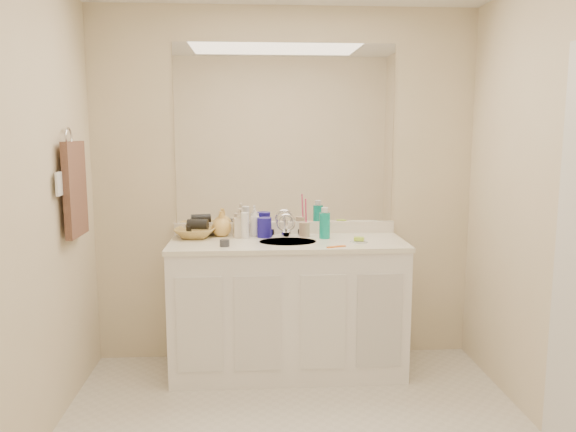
{
  "coord_description": "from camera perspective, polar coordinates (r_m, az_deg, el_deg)",
  "views": [
    {
      "loc": [
        -0.22,
        -2.53,
        1.59
      ],
      "look_at": [
        0.0,
        0.97,
        1.05
      ],
      "focal_mm": 35.0,
      "sensor_mm": 36.0,
      "label": 1
    }
  ],
  "objects": [
    {
      "name": "wall_back",
      "position": [
        3.86,
        -0.31,
        2.93
      ],
      "size": [
        2.6,
        0.02,
        2.4
      ],
      "primitive_type": "cube",
      "color": "beige",
      "rests_on": "floor"
    },
    {
      "name": "wall_front",
      "position": [
        1.31,
        6.45,
        -8.53
      ],
      "size": [
        2.6,
        0.02,
        2.4
      ],
      "primitive_type": "cube",
      "color": "beige",
      "rests_on": "floor"
    },
    {
      "name": "wall_left",
      "position": [
        2.78,
        -26.41,
        -0.23
      ],
      "size": [
        0.02,
        2.6,
        2.4
      ],
      "primitive_type": "cube",
      "color": "beige",
      "rests_on": "floor"
    },
    {
      "name": "wall_right",
      "position": [
        2.98,
        27.15,
        0.27
      ],
      "size": [
        0.02,
        2.6,
        2.4
      ],
      "primitive_type": "cube",
      "color": "beige",
      "rests_on": "floor"
    },
    {
      "name": "vanity_cabinet",
      "position": [
        3.75,
        -0.05,
        -9.37
      ],
      "size": [
        1.5,
        0.55,
        0.85
      ],
      "primitive_type": "cube",
      "color": "white",
      "rests_on": "floor"
    },
    {
      "name": "countertop",
      "position": [
        3.64,
        -0.05,
        -2.76
      ],
      "size": [
        1.52,
        0.57,
        0.03
      ],
      "primitive_type": "cube",
      "color": "white",
      "rests_on": "vanity_cabinet"
    },
    {
      "name": "backsplash",
      "position": [
        3.88,
        -0.29,
        -1.21
      ],
      "size": [
        1.52,
        0.03,
        0.08
      ],
      "primitive_type": "cube",
      "color": "white",
      "rests_on": "countertop"
    },
    {
      "name": "sink_basin",
      "position": [
        3.61,
        -0.03,
        -2.78
      ],
      "size": [
        0.37,
        0.37,
        0.02
      ],
      "primitive_type": "cylinder",
      "color": "#BFB4A7",
      "rests_on": "countertop"
    },
    {
      "name": "faucet",
      "position": [
        3.78,
        -0.2,
        -1.24
      ],
      "size": [
        0.02,
        0.02,
        0.11
      ],
      "primitive_type": "cylinder",
      "color": "silver",
      "rests_on": "countertop"
    },
    {
      "name": "mirror",
      "position": [
        3.83,
        -0.31,
        8.29
      ],
      "size": [
        1.48,
        0.01,
        1.2
      ],
      "primitive_type": "cube",
      "color": "white",
      "rests_on": "wall_back"
    },
    {
      "name": "blue_mug",
      "position": [
        3.74,
        -2.41,
        -1.18
      ],
      "size": [
        0.12,
        0.12,
        0.13
      ],
      "primitive_type": "cylinder",
      "rotation": [
        0.0,
        0.0,
        -0.25
      ],
      "color": "#1D1697",
      "rests_on": "countertop"
    },
    {
      "name": "tan_cup",
      "position": [
        3.77,
        1.68,
        -1.38
      ],
      "size": [
        0.08,
        0.08,
        0.1
      ],
      "primitive_type": "cylinder",
      "rotation": [
        0.0,
        0.0,
        0.08
      ],
      "color": "#C7A98C",
      "rests_on": "countertop"
    },
    {
      "name": "toothbrush",
      "position": [
        3.75,
        1.84,
        0.15
      ],
      "size": [
        0.02,
        0.04,
        0.22
      ],
      "primitive_type": "cylinder",
      "rotation": [
        0.14,
        0.0,
        -0.25
      ],
      "color": "#E93D73",
      "rests_on": "tan_cup"
    },
    {
      "name": "mouthwash_bottle",
      "position": [
        3.71,
        3.75,
        -0.97
      ],
      "size": [
        0.09,
        0.09,
        0.17
      ],
      "primitive_type": "cylinder",
      "rotation": [
        0.0,
        0.0,
        0.27
      ],
      "color": "#0DA48F",
      "rests_on": "countertop"
    },
    {
      "name": "soap_dish",
      "position": [
        3.6,
        7.22,
        -2.62
      ],
      "size": [
        0.11,
        0.1,
        0.01
      ],
      "primitive_type": "cube",
      "rotation": [
        0.0,
        0.0,
        0.36
      ],
      "color": "white",
      "rests_on": "countertop"
    },
    {
      "name": "green_soap",
      "position": [
        3.6,
        7.23,
        -2.32
      ],
      "size": [
        0.07,
        0.06,
        0.02
      ],
      "primitive_type": "cube",
      "rotation": [
        0.0,
        0.0,
        -0.31
      ],
      "color": "#ABDA35",
      "rests_on": "soap_dish"
    },
    {
      "name": "orange_comb",
      "position": [
        3.45,
        4.92,
        -3.11
      ],
      "size": [
        0.13,
        0.07,
        0.01
      ],
      "primitive_type": "cube",
      "rotation": [
        0.0,
        0.0,
        0.37
      ],
      "color": "orange",
      "rests_on": "countertop"
    },
    {
      "name": "dark_jar",
      "position": [
        3.48,
        -6.46,
        -2.73
      ],
      "size": [
        0.08,
        0.08,
        0.04
      ],
      "primitive_type": "cylinder",
      "rotation": [
        0.0,
        0.0,
        0.42
      ],
      "color": "#36373D",
      "rests_on": "countertop"
    },
    {
      "name": "extra_white_bottle",
      "position": [
        3.72,
        -4.38,
        -0.96
      ],
      "size": [
        0.07,
        0.07,
        0.17
      ],
      "primitive_type": "cylinder",
      "rotation": [
        0.0,
        0.0,
        -0.27
      ],
      "color": "white",
      "rests_on": "countertop"
    },
    {
      "name": "soap_bottle_white",
      "position": [
        3.8,
        -3.4,
        -0.64
      ],
      "size": [
        0.08,
        0.08,
        0.18
      ],
      "primitive_type": "imported",
      "rotation": [
        0.0,
        0.0,
        -0.13
      ],
      "color": "white",
      "rests_on": "countertop"
    },
    {
      "name": "soap_bottle_cream",
      "position": [
        3.76,
        -4.88,
        -0.68
      ],
      "size": [
        0.1,
        0.1,
        0.19
      ],
      "primitive_type": "imported",
      "rotation": [
        0.0,
        0.0,
        0.14
      ],
      "color": "beige",
      "rests_on": "countertop"
    },
    {
      "name": "soap_bottle_yellow",
      "position": [
        3.81,
        -6.76,
        -0.77
      ],
      "size": [
        0.17,
        0.17,
        0.17
      ],
      "primitive_type": "imported",
      "rotation": [
        0.0,
        0.0,
        -0.41
      ],
      "color": "#EEBA5C",
      "rests_on": "countertop"
    },
    {
      "name": "wicker_basket",
      "position": [
        3.78,
        -9.43,
        -1.7
      ],
      "size": [
        0.3,
        0.3,
        0.07
      ],
      "primitive_type": "imported",
      "rotation": [
        0.0,
        0.0,
        -0.12
      ],
      "color": "#AF8B46",
      "rests_on": "countertop"
    },
    {
      "name": "hair_dryer",
      "position": [
        3.77,
        -9.15,
        -0.84
      ],
      "size": [
        0.15,
        0.09,
        0.07
      ],
      "primitive_type": "cylinder",
      "rotation": [
        0.0,
        1.57,
        -0.19
      ],
      "color": "black",
      "rests_on": "wicker_basket"
    },
    {
      "name": "towel_ring",
      "position": [
        3.47,
        -21.4,
        7.49
      ],
      "size": [
        0.01,
        0.11,
        0.11
      ],
      "primitive_type": "torus",
      "rotation": [
        0.0,
        1.57,
        0.0
      ],
      "color": "silver",
      "rests_on": "wall_left"
    },
    {
      "name": "hand_towel",
      "position": [
        3.48,
        -20.82,
        2.56
      ],
      "size": [
        0.04,
        0.32,
        0.55
      ],
      "primitive_type": "cube",
      "color": "#452D25",
      "rests_on": "towel_ring"
    },
    {
      "name": "switch_plate",
      "position": [
        3.29,
        -22.25,
        3.04
      ],
      "size": [
        0.01,
        0.08,
        0.13
      ],
      "primitive_type": "cube",
      "color": "white",
      "rests_on": "wall_left"
    }
  ]
}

